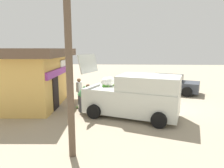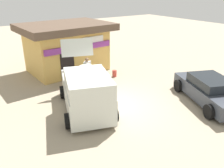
# 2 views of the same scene
# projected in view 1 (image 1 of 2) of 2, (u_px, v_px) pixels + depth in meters

# --- Properties ---
(ground_plane) EXTENTS (60.00, 60.00, 0.00)m
(ground_plane) POSITION_uv_depth(u_px,v_px,m) (137.00, 107.00, 10.94)
(ground_plane) COLOR tan
(storefront_bar) EXTENTS (5.98, 4.60, 3.20)m
(storefront_bar) POSITION_uv_depth(u_px,v_px,m) (30.00, 75.00, 11.18)
(storefront_bar) COLOR #E0B259
(storefront_bar) RESTS_ON ground_plane
(delivery_van) EXTENTS (3.29, 4.92, 2.91)m
(delivery_van) POSITION_uv_depth(u_px,v_px,m) (134.00, 96.00, 9.28)
(delivery_van) COLOR silver
(delivery_van) RESTS_ON ground_plane
(parked_sedan) EXTENTS (3.34, 4.73, 1.31)m
(parked_sedan) POSITION_uv_depth(u_px,v_px,m) (167.00, 84.00, 14.62)
(parked_sedan) COLOR #383D47
(parked_sedan) RESTS_ON ground_plane
(vendor_standing) EXTENTS (0.56, 0.39, 1.55)m
(vendor_standing) POSITION_uv_depth(u_px,v_px,m) (79.00, 90.00, 11.17)
(vendor_standing) COLOR navy
(vendor_standing) RESTS_ON ground_plane
(customer_bending) EXTENTS (0.63, 0.70, 1.40)m
(customer_bending) POSITION_uv_depth(u_px,v_px,m) (83.00, 95.00, 10.10)
(customer_bending) COLOR #4C4C51
(customer_bending) RESTS_ON ground_plane
(unloaded_banana_pile) EXTENTS (0.76, 0.81, 0.44)m
(unloaded_banana_pile) POSITION_uv_depth(u_px,v_px,m) (83.00, 106.00, 10.47)
(unloaded_banana_pile) COLOR silver
(unloaded_banana_pile) RESTS_ON ground_plane
(paint_bucket) EXTENTS (0.28, 0.28, 0.42)m
(paint_bucket) POSITION_uv_depth(u_px,v_px,m) (87.00, 94.00, 13.19)
(paint_bucket) COLOR #BF3F33
(paint_bucket) RESTS_ON ground_plane
(utility_pole) EXTENTS (0.20, 0.20, 4.67)m
(utility_pole) POSITION_uv_depth(u_px,v_px,m) (70.00, 79.00, 5.54)
(utility_pole) COLOR brown
(utility_pole) RESTS_ON ground_plane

